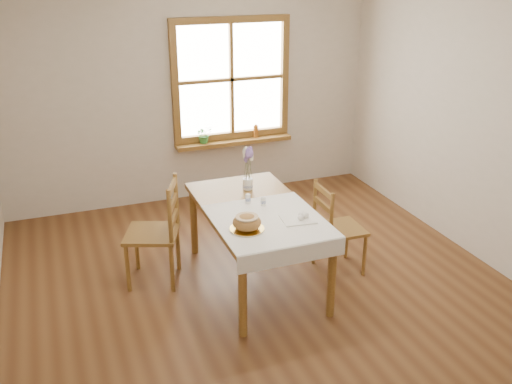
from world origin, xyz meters
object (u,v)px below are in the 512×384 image
at_px(dining_table, 256,216).
at_px(flower_vase, 248,185).
at_px(chair_left, 152,232).
at_px(chair_right, 340,227).
at_px(bread_plate, 247,229).

xyz_separation_m(dining_table, flower_vase, (0.07, 0.42, 0.14)).
distance_m(chair_left, chair_right, 1.76).
xyz_separation_m(chair_left, chair_right, (1.70, -0.43, -0.05)).
bearing_deg(chair_right, dining_table, 86.40).
height_order(dining_table, chair_left, chair_left).
distance_m(dining_table, chair_left, 0.96).
bearing_deg(bread_plate, chair_left, 130.06).
bearing_deg(chair_right, flower_vase, 58.20).
xyz_separation_m(chair_left, bread_plate, (0.65, -0.77, 0.27)).
height_order(chair_left, chair_right, chair_left).
xyz_separation_m(chair_right, bread_plate, (-1.05, -0.34, 0.32)).
distance_m(bread_plate, flower_vase, 0.89).
height_order(dining_table, chair_right, chair_right).
relative_size(chair_left, bread_plate, 3.64).
relative_size(chair_right, flower_vase, 8.46).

